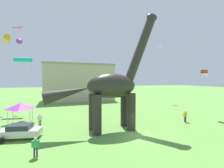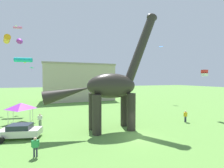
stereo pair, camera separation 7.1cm
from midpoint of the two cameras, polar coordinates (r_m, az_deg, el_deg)
The scene contains 16 objects.
ground_plane at distance 18.59m, azimuth 9.04°, elevation -18.67°, with size 240.00×240.00×0.00m, color #5B8E3D.
dinosaur_sculpture at distance 19.69m, azimuth -0.34°, elevation -0.67°, with size 14.94×3.16×15.61m.
parked_sedan_left at distance 20.35m, azimuth -30.85°, elevation -14.70°, with size 4.50×2.71×1.55m.
person_strolling_adult at distance 30.26m, azimuth 3.40°, elevation -9.37°, with size 0.39×0.17×1.04m.
person_far_spectator at distance 24.25m, azimuth -25.14°, elevation -11.47°, with size 0.62×0.27×1.65m.
person_vendor_side at distance 15.22m, azimuth -26.50°, elevation -19.52°, with size 0.62×0.27×1.66m.
person_photographer at distance 30.43m, azimuth 6.70°, elevation -8.76°, with size 0.57×0.25×1.53m.
person_near_flyer at distance 26.27m, azimuth 25.35°, elevation -10.34°, with size 0.65×0.29×1.74m.
festival_canopy_tent at distance 26.67m, azimuth -30.64°, elevation -6.97°, with size 3.15×3.15×3.00m.
kite_mid_center at distance 30.83m, azimuth 30.79°, elevation 3.52°, with size 0.80×0.80×1.08m.
kite_near_low at distance 30.43m, azimuth -33.66°, elevation 13.55°, with size 3.14×3.32×0.94m.
kite_drifting at distance 29.91m, azimuth -27.58°, elevation 5.35°, with size 0.78×0.80×0.82m.
kite_far_right at distance 35.12m, azimuth -29.83°, elevation 7.67°, with size 3.23×2.92×0.92m.
kite_far_left at distance 48.29m, azimuth 17.47°, elevation 13.02°, with size 1.33×1.32×1.45m.
kite_mid_left at distance 41.94m, azimuth -31.72°, elevation 17.43°, with size 1.80×1.66×0.51m.
background_building_block at distance 49.59m, azimuth -12.17°, elevation 0.71°, with size 20.70×10.63×11.15m.
Camera 1 is at (-8.61, -15.15, 6.50)m, focal length 24.78 mm.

